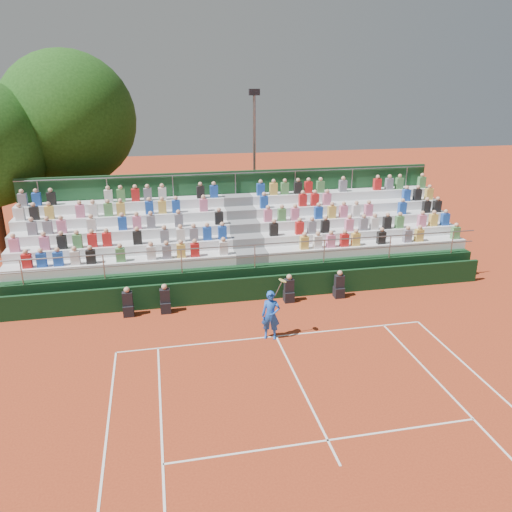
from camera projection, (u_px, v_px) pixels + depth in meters
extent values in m
plane|color=#A63A1B|center=(276.00, 336.00, 17.65)|extent=(90.00, 90.00, 0.00)
cube|color=white|center=(276.00, 336.00, 17.65)|extent=(11.00, 0.06, 0.01)
cube|color=white|center=(302.00, 388.00, 14.70)|extent=(0.06, 6.40, 0.01)
cube|color=white|center=(328.00, 440.00, 12.59)|extent=(8.22, 0.06, 0.01)
cube|color=black|center=(257.00, 288.00, 20.43)|extent=(20.00, 0.15, 1.00)
cube|color=black|center=(129.00, 310.00, 19.13)|extent=(0.40, 0.40, 0.44)
cube|color=black|center=(127.00, 299.00, 18.97)|extent=(0.38, 0.25, 0.55)
sphere|color=tan|center=(127.00, 290.00, 18.84)|extent=(0.22, 0.22, 0.22)
cube|color=black|center=(166.00, 307.00, 19.40)|extent=(0.40, 0.40, 0.44)
cube|color=black|center=(165.00, 296.00, 19.24)|extent=(0.38, 0.25, 0.55)
sphere|color=tan|center=(164.00, 287.00, 19.11)|extent=(0.22, 0.22, 0.22)
cube|color=black|center=(289.00, 296.00, 20.34)|extent=(0.40, 0.40, 0.44)
cube|color=black|center=(289.00, 286.00, 20.18)|extent=(0.38, 0.25, 0.55)
sphere|color=tan|center=(289.00, 277.00, 20.05)|extent=(0.22, 0.22, 0.22)
cube|color=black|center=(339.00, 292.00, 20.75)|extent=(0.40, 0.40, 0.44)
cube|color=black|center=(339.00, 281.00, 20.59)|extent=(0.38, 0.25, 0.55)
sphere|color=tan|center=(340.00, 273.00, 20.46)|extent=(0.22, 0.22, 0.22)
cube|color=black|center=(244.00, 260.00, 23.26)|extent=(20.00, 5.20, 1.20)
cube|color=silver|center=(123.00, 265.00, 20.42)|extent=(9.30, 0.85, 0.42)
cube|color=silver|center=(367.00, 248.00, 22.46)|extent=(9.30, 0.85, 0.42)
cube|color=slate|center=(251.00, 256.00, 21.44)|extent=(1.40, 0.85, 0.42)
cube|color=silver|center=(123.00, 249.00, 21.07)|extent=(9.30, 0.85, 0.42)
cube|color=silver|center=(360.00, 233.00, 23.10)|extent=(9.30, 0.85, 0.42)
cube|color=slate|center=(247.00, 241.00, 22.08)|extent=(1.40, 0.85, 0.42)
cube|color=silver|center=(123.00, 233.00, 21.71)|extent=(9.30, 0.85, 0.42)
cube|color=silver|center=(354.00, 220.00, 23.74)|extent=(9.30, 0.85, 0.42)
cube|color=slate|center=(244.00, 226.00, 22.72)|extent=(1.40, 0.85, 0.42)
cube|color=silver|center=(123.00, 219.00, 22.35)|extent=(9.30, 0.85, 0.42)
cube|color=silver|center=(348.00, 207.00, 24.38)|extent=(9.30, 0.85, 0.42)
cube|color=slate|center=(240.00, 213.00, 23.37)|extent=(1.40, 0.85, 0.42)
cube|color=silver|center=(123.00, 205.00, 22.99)|extent=(9.30, 0.85, 0.42)
cube|color=silver|center=(342.00, 195.00, 25.03)|extent=(9.30, 0.85, 0.42)
cube|color=slate|center=(237.00, 200.00, 24.01)|extent=(1.40, 0.85, 0.42)
cube|color=#1A4624|center=(236.00, 215.00, 24.79)|extent=(20.00, 0.12, 4.40)
cylinder|color=gray|center=(255.00, 245.00, 20.37)|extent=(20.00, 0.05, 0.05)
cylinder|color=gray|center=(235.00, 173.00, 23.99)|extent=(20.00, 0.05, 0.05)
cube|color=red|center=(27.00, 261.00, 19.44)|extent=(0.36, 0.24, 0.56)
cube|color=#1E4CB2|center=(42.00, 260.00, 19.54)|extent=(0.36, 0.24, 0.56)
cube|color=#1E4CB2|center=(58.00, 259.00, 19.66)|extent=(0.36, 0.24, 0.56)
cube|color=silver|center=(75.00, 258.00, 19.78)|extent=(0.36, 0.24, 0.56)
cube|color=black|center=(91.00, 257.00, 19.90)|extent=(0.36, 0.24, 0.56)
cube|color=#4C8C4C|center=(121.00, 255.00, 20.11)|extent=(0.36, 0.24, 0.56)
cube|color=silver|center=(151.00, 253.00, 20.35)|extent=(0.36, 0.24, 0.56)
cube|color=slate|center=(167.00, 252.00, 20.46)|extent=(0.36, 0.24, 0.56)
cube|color=gold|center=(181.00, 251.00, 20.58)|extent=(0.36, 0.24, 0.56)
cube|color=red|center=(195.00, 250.00, 20.68)|extent=(0.36, 0.24, 0.56)
cube|color=silver|center=(224.00, 248.00, 20.91)|extent=(0.36, 0.24, 0.56)
cube|color=pink|center=(14.00, 245.00, 19.97)|extent=(0.36, 0.24, 0.56)
cube|color=pink|center=(45.00, 243.00, 20.19)|extent=(0.36, 0.24, 0.56)
cube|color=black|center=(62.00, 242.00, 20.32)|extent=(0.36, 0.24, 0.56)
cube|color=#4C8C4C|center=(78.00, 241.00, 20.43)|extent=(0.36, 0.24, 0.56)
cube|color=red|center=(92.00, 240.00, 20.54)|extent=(0.36, 0.24, 0.56)
cube|color=red|center=(107.00, 239.00, 20.65)|extent=(0.36, 0.24, 0.56)
cube|color=black|center=(137.00, 238.00, 20.89)|extent=(0.36, 0.24, 0.56)
cube|color=slate|center=(165.00, 236.00, 21.10)|extent=(0.36, 0.24, 0.56)
cube|color=silver|center=(181.00, 235.00, 21.23)|extent=(0.36, 0.24, 0.56)
cube|color=slate|center=(194.00, 234.00, 21.33)|extent=(0.36, 0.24, 0.56)
cube|color=#1E4CB2|center=(207.00, 233.00, 21.44)|extent=(0.36, 0.24, 0.56)
cube|color=#1E4CB2|center=(222.00, 233.00, 21.57)|extent=(0.36, 0.24, 0.56)
cube|color=slate|center=(32.00, 228.00, 20.72)|extent=(0.36, 0.24, 0.56)
cube|color=slate|center=(48.00, 227.00, 20.84)|extent=(0.36, 0.24, 0.56)
cube|color=pink|center=(62.00, 227.00, 20.94)|extent=(0.36, 0.24, 0.56)
cube|color=silver|center=(92.00, 225.00, 21.17)|extent=(0.36, 0.24, 0.56)
cube|color=#1E4CB2|center=(122.00, 223.00, 21.41)|extent=(0.36, 0.24, 0.56)
cube|color=pink|center=(137.00, 223.00, 21.53)|extent=(0.36, 0.24, 0.56)
cube|color=slate|center=(151.00, 222.00, 21.64)|extent=(0.36, 0.24, 0.56)
cube|color=slate|center=(179.00, 220.00, 21.87)|extent=(0.36, 0.24, 0.56)
cube|color=black|center=(219.00, 218.00, 22.21)|extent=(0.36, 0.24, 0.56)
cube|color=silver|center=(20.00, 214.00, 21.25)|extent=(0.36, 0.24, 0.56)
cube|color=black|center=(34.00, 213.00, 21.36)|extent=(0.36, 0.24, 0.56)
cube|color=gold|center=(49.00, 213.00, 21.47)|extent=(0.36, 0.24, 0.56)
cube|color=pink|center=(80.00, 211.00, 21.71)|extent=(0.36, 0.24, 0.56)
cube|color=silver|center=(93.00, 210.00, 21.82)|extent=(0.36, 0.24, 0.56)
cube|color=#4C8C4C|center=(108.00, 210.00, 21.94)|extent=(0.36, 0.24, 0.56)
cube|color=gold|center=(121.00, 209.00, 22.04)|extent=(0.36, 0.24, 0.56)
cube|color=#1E4CB2|center=(149.00, 208.00, 22.28)|extent=(0.36, 0.24, 0.56)
cube|color=gold|center=(162.00, 207.00, 22.38)|extent=(0.36, 0.24, 0.56)
cube|color=#1E4CB2|center=(176.00, 206.00, 22.50)|extent=(0.36, 0.24, 0.56)
cube|color=pink|center=(204.00, 205.00, 22.74)|extent=(0.36, 0.24, 0.56)
cube|color=slate|center=(23.00, 200.00, 21.89)|extent=(0.36, 0.24, 0.56)
cube|color=#1E4CB2|center=(37.00, 199.00, 22.00)|extent=(0.36, 0.24, 0.56)
cube|color=black|center=(51.00, 199.00, 22.11)|extent=(0.36, 0.24, 0.56)
cube|color=silver|center=(109.00, 196.00, 22.58)|extent=(0.36, 0.24, 0.56)
cube|color=#4C8C4C|center=(121.00, 196.00, 22.68)|extent=(0.36, 0.24, 0.56)
cube|color=red|center=(136.00, 195.00, 22.81)|extent=(0.36, 0.24, 0.56)
cube|color=slate|center=(148.00, 194.00, 22.91)|extent=(0.36, 0.24, 0.56)
cube|color=silver|center=(162.00, 194.00, 23.04)|extent=(0.36, 0.24, 0.56)
cube|color=black|center=(201.00, 192.00, 23.37)|extent=(0.36, 0.24, 0.56)
cube|color=#1E4CB2|center=(214.00, 191.00, 23.49)|extent=(0.36, 0.24, 0.56)
cube|color=gold|center=(304.00, 243.00, 21.58)|extent=(0.36, 0.24, 0.56)
cube|color=silver|center=(318.00, 242.00, 21.70)|extent=(0.36, 0.24, 0.56)
cube|color=pink|center=(331.00, 241.00, 21.81)|extent=(0.36, 0.24, 0.56)
cube|color=red|center=(344.00, 240.00, 21.93)|extent=(0.36, 0.24, 0.56)
cube|color=gold|center=(356.00, 239.00, 22.03)|extent=(0.36, 0.24, 0.56)
cube|color=black|center=(381.00, 238.00, 22.26)|extent=(0.36, 0.24, 0.56)
cube|color=slate|center=(407.00, 236.00, 22.50)|extent=(0.36, 0.24, 0.56)
cube|color=gold|center=(419.00, 235.00, 22.61)|extent=(0.36, 0.24, 0.56)
cube|color=#4C8C4C|center=(455.00, 233.00, 22.96)|extent=(0.36, 0.24, 0.56)
cube|color=black|center=(274.00, 229.00, 22.00)|extent=(0.36, 0.24, 0.56)
cube|color=red|center=(299.00, 228.00, 22.23)|extent=(0.36, 0.24, 0.56)
cube|color=slate|center=(312.00, 227.00, 22.34)|extent=(0.36, 0.24, 0.56)
cube|color=black|center=(325.00, 226.00, 22.46)|extent=(0.36, 0.24, 0.56)
cube|color=pink|center=(349.00, 225.00, 22.67)|extent=(0.36, 0.24, 0.56)
cube|color=slate|center=(363.00, 224.00, 22.80)|extent=(0.36, 0.24, 0.56)
cube|color=silver|center=(374.00, 223.00, 22.91)|extent=(0.36, 0.24, 0.56)
cube|color=black|center=(387.00, 223.00, 23.03)|extent=(0.36, 0.24, 0.56)
cube|color=#4C8C4C|center=(399.00, 222.00, 23.14)|extent=(0.36, 0.24, 0.56)
cube|color=pink|center=(422.00, 221.00, 23.36)|extent=(0.36, 0.24, 0.56)
cube|color=gold|center=(433.00, 220.00, 23.47)|extent=(0.36, 0.24, 0.56)
cube|color=#1E4CB2|center=(445.00, 219.00, 23.59)|extent=(0.36, 0.24, 0.56)
cube|color=pink|center=(268.00, 215.00, 22.63)|extent=(0.36, 0.24, 0.56)
cube|color=#4C8C4C|center=(282.00, 215.00, 22.75)|extent=(0.36, 0.24, 0.56)
cube|color=pink|center=(295.00, 214.00, 22.87)|extent=(0.36, 0.24, 0.56)
cube|color=#1E4CB2|center=(318.00, 213.00, 23.09)|extent=(0.36, 0.24, 0.56)
cube|color=gold|center=(332.00, 212.00, 23.21)|extent=(0.36, 0.24, 0.56)
cube|color=pink|center=(343.00, 211.00, 23.32)|extent=(0.36, 0.24, 0.56)
cube|color=silver|center=(356.00, 211.00, 23.44)|extent=(0.36, 0.24, 0.56)
cube|color=pink|center=(368.00, 210.00, 23.56)|extent=(0.36, 0.24, 0.56)
cube|color=#1E4CB2|center=(402.00, 208.00, 23.89)|extent=(0.36, 0.24, 0.56)
cube|color=black|center=(426.00, 207.00, 24.13)|extent=(0.36, 0.24, 0.56)
cube|color=black|center=(437.00, 206.00, 24.23)|extent=(0.36, 0.24, 0.56)
cube|color=#1E4CB2|center=(264.00, 202.00, 23.27)|extent=(0.36, 0.24, 0.56)
cube|color=red|center=(303.00, 200.00, 23.63)|extent=(0.36, 0.24, 0.56)
cube|color=red|center=(315.00, 200.00, 23.74)|extent=(0.36, 0.24, 0.56)
cube|color=pink|center=(327.00, 199.00, 23.86)|extent=(0.36, 0.24, 0.56)
cube|color=#1E4CB2|center=(406.00, 195.00, 24.64)|extent=(0.36, 0.24, 0.56)
cube|color=black|center=(417.00, 195.00, 24.76)|extent=(0.36, 0.24, 0.56)
cube|color=gold|center=(429.00, 194.00, 24.88)|extent=(0.36, 0.24, 0.56)
cube|color=#1E4CB2|center=(261.00, 189.00, 23.92)|extent=(0.36, 0.24, 0.56)
cube|color=gold|center=(274.00, 189.00, 24.04)|extent=(0.36, 0.24, 0.56)
cube|color=#4C8C4C|center=(285.00, 188.00, 24.15)|extent=(0.36, 0.24, 0.56)
cube|color=black|center=(298.00, 188.00, 24.27)|extent=(0.36, 0.24, 0.56)
cube|color=red|center=(308.00, 187.00, 24.37)|extent=(0.36, 0.24, 0.56)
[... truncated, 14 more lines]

